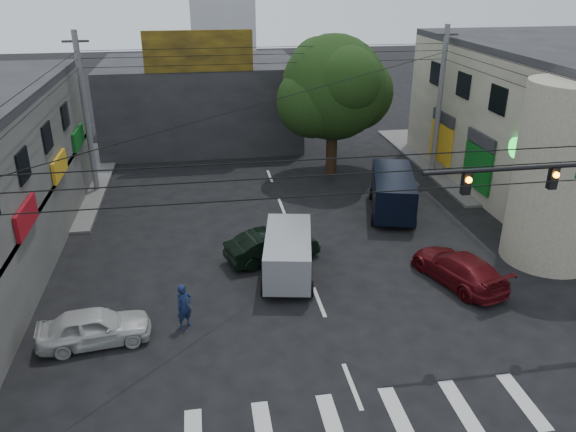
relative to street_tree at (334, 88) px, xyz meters
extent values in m
plane|color=black|center=(-4.00, -17.00, -5.47)|extent=(160.00, 160.00, 0.00)
cube|color=#514F4C|center=(14.00, 1.00, -5.40)|extent=(16.00, 16.00, 0.15)
cylinder|color=gray|center=(7.00, -13.00, -1.47)|extent=(4.00, 4.00, 8.00)
cube|color=#232326|center=(-8.00, 9.00, -2.47)|extent=(14.00, 10.00, 6.00)
cube|color=olive|center=(-8.00, 4.10, 1.83)|extent=(7.00, 0.30, 2.60)
cylinder|color=black|center=(0.00, 0.00, -3.27)|extent=(0.70, 0.70, 4.40)
sphere|color=black|center=(0.00, 0.00, 0.03)|extent=(6.40, 6.40, 6.40)
cylinder|color=black|center=(2.00, -18.00, 0.83)|extent=(7.00, 0.14, 0.14)
cube|color=black|center=(3.00, -18.00, 0.43)|extent=(0.28, 0.22, 0.75)
cube|color=black|center=(0.00, -18.00, 0.43)|extent=(0.28, 0.22, 0.75)
sphere|color=orange|center=(3.00, -18.14, 0.58)|extent=(0.20, 0.20, 0.20)
sphere|color=orange|center=(0.00, -18.14, 0.58)|extent=(0.20, 0.20, 0.20)
cylinder|color=#59595B|center=(-14.50, -1.00, -0.87)|extent=(0.32, 0.32, 9.20)
cylinder|color=#59595B|center=(6.50, -1.00, -0.87)|extent=(0.32, 0.32, 9.20)
imported|color=black|center=(-5.36, -11.14, -4.78)|extent=(3.86, 5.06, 1.39)
imported|color=#B9B9B4|center=(-12.34, -16.33, -4.82)|extent=(2.44, 4.21, 1.31)
imported|color=#510B10|center=(2.07, -14.43, -4.80)|extent=(4.56, 5.71, 1.34)
imported|color=#111D3D|center=(-9.23, -15.85, -4.60)|extent=(1.04, 1.03, 1.75)
camera|label=1|loc=(-8.27, -33.59, 6.64)|focal=35.00mm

